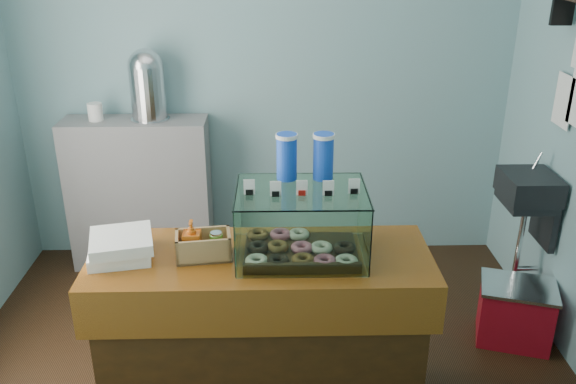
{
  "coord_description": "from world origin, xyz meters",
  "views": [
    {
      "loc": [
        0.06,
        -2.75,
        2.28
      ],
      "look_at": [
        0.13,
        -0.15,
        1.18
      ],
      "focal_mm": 38.0,
      "sensor_mm": 36.0,
      "label": 1
    }
  ],
  "objects_px": {
    "display_case": "(301,217)",
    "red_cooler": "(515,312)",
    "counter": "(262,334)",
    "coffee_urn": "(147,83)"
  },
  "relations": [
    {
      "from": "display_case",
      "to": "red_cooler",
      "type": "height_order",
      "value": "display_case"
    },
    {
      "from": "counter",
      "to": "coffee_urn",
      "type": "xyz_separation_m",
      "value": [
        -0.78,
        1.59,
        0.9
      ]
    },
    {
      "from": "display_case",
      "to": "coffee_urn",
      "type": "xyz_separation_m",
      "value": [
        -0.97,
        1.55,
        0.28
      ]
    },
    {
      "from": "counter",
      "to": "display_case",
      "type": "xyz_separation_m",
      "value": [
        0.19,
        0.04,
        0.62
      ]
    },
    {
      "from": "counter",
      "to": "red_cooler",
      "type": "distance_m",
      "value": 1.62
    },
    {
      "from": "display_case",
      "to": "red_cooler",
      "type": "bearing_deg",
      "value": 21.39
    },
    {
      "from": "counter",
      "to": "red_cooler",
      "type": "height_order",
      "value": "counter"
    },
    {
      "from": "display_case",
      "to": "counter",
      "type": "bearing_deg",
      "value": -167.48
    },
    {
      "from": "counter",
      "to": "coffee_urn",
      "type": "bearing_deg",
      "value": 116.25
    },
    {
      "from": "red_cooler",
      "to": "display_case",
      "type": "bearing_deg",
      "value": -141.71
    }
  ]
}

